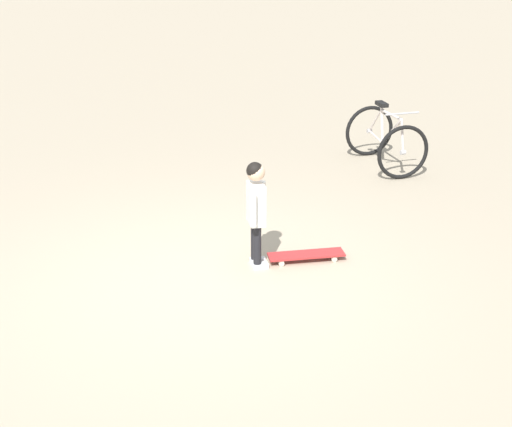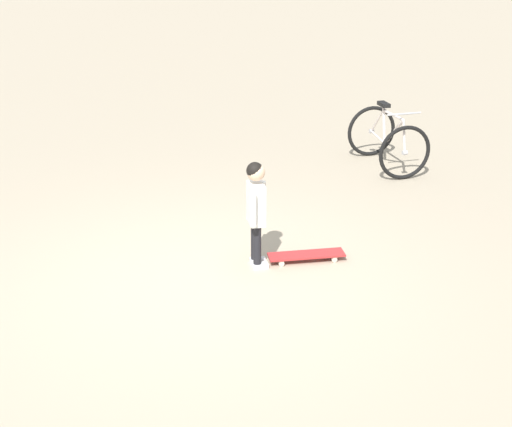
% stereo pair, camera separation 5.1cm
% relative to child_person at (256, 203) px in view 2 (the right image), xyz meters
% --- Properties ---
extents(ground_plane, '(50.00, 50.00, 0.00)m').
position_rel_child_person_xyz_m(ground_plane, '(0.24, -0.55, -0.66)').
color(ground_plane, tan).
extents(child_person, '(0.36, 0.23, 1.06)m').
position_rel_child_person_xyz_m(child_person, '(0.00, 0.00, 0.00)').
color(child_person, black).
rests_on(child_person, ground).
extents(skateboard, '(0.26, 0.77, 0.07)m').
position_rel_child_person_xyz_m(skateboard, '(0.02, 0.51, -0.60)').
color(skateboard, '#B22D2D').
rests_on(skateboard, ground).
extents(bicycle_near, '(1.08, 0.73, 0.85)m').
position_rel_child_person_xyz_m(bicycle_near, '(-2.42, 2.46, -0.28)').
color(bicycle_near, black).
rests_on(bicycle_near, ground).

